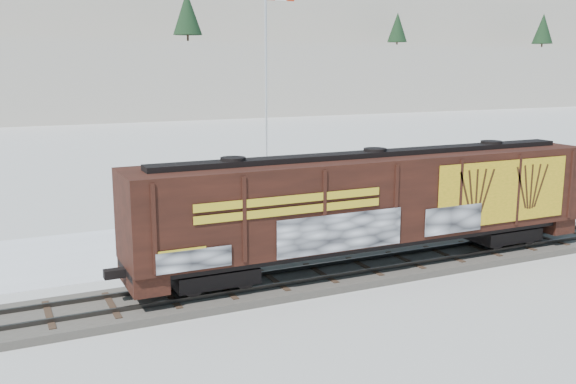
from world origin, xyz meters
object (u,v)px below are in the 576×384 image
car_white (176,238)px  car_dark (266,216)px  flagpole (268,121)px  hopper_railcar (374,201)px  car_silver (181,223)px

car_white → car_dark: car_dark is taller
flagpole → car_dark: flagpole is taller
hopper_railcar → car_silver: 10.14m
hopper_railcar → car_silver: size_ratio=4.33×
hopper_railcar → flagpole: size_ratio=1.50×
car_white → flagpole: bearing=-45.9°
flagpole → car_dark: (-2.78, -6.00, -4.25)m
flagpole → car_white: flagpole is taller
car_silver → car_dark: size_ratio=0.93×
car_dark → car_white: bearing=109.0°
hopper_railcar → car_white: (-6.47, 6.01, -2.26)m
hopper_railcar → flagpole: flagpole is taller
hopper_railcar → car_silver: bearing=124.2°
flagpole → car_dark: size_ratio=2.69×
hopper_railcar → flagpole: (1.59, 14.13, 2.03)m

